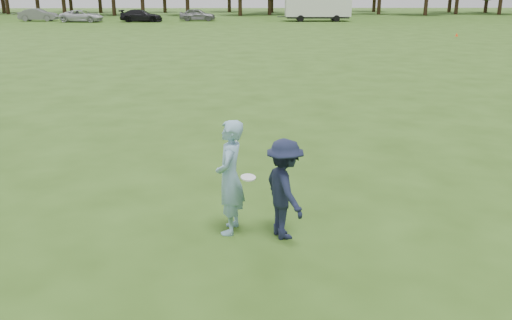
{
  "coord_description": "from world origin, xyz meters",
  "views": [
    {
      "loc": [
        -0.79,
        -9.66,
        4.37
      ],
      "look_at": [
        -0.6,
        0.42,
        1.1
      ],
      "focal_mm": 38.0,
      "sensor_mm": 36.0,
      "label": 1
    }
  ],
  "objects_px": {
    "car_b": "(38,15)",
    "field_cone": "(457,35)",
    "car_e": "(197,15)",
    "defender": "(285,189)",
    "car_c": "(82,16)",
    "cargo_trailer": "(318,6)",
    "thrower": "(230,177)",
    "car_d": "(141,16)"
  },
  "relations": [
    {
      "from": "defender",
      "to": "field_cone",
      "type": "distance_m",
      "value": 43.46
    },
    {
      "from": "thrower",
      "to": "defender",
      "type": "distance_m",
      "value": 1.01
    },
    {
      "from": "car_d",
      "to": "car_e",
      "type": "height_order",
      "value": "car_e"
    },
    {
      "from": "field_cone",
      "to": "cargo_trailer",
      "type": "relative_size",
      "value": 0.03
    },
    {
      "from": "car_b",
      "to": "car_e",
      "type": "xyz_separation_m",
      "value": [
        19.84,
        0.05,
        0.0
      ]
    },
    {
      "from": "car_c",
      "to": "car_b",
      "type": "bearing_deg",
      "value": 78.07
    },
    {
      "from": "defender",
      "to": "car_c",
      "type": "xyz_separation_m",
      "value": [
        -20.63,
        59.42,
        -0.2
      ]
    },
    {
      "from": "defender",
      "to": "car_e",
      "type": "distance_m",
      "value": 61.67
    },
    {
      "from": "thrower",
      "to": "defender",
      "type": "relative_size",
      "value": 1.16
    },
    {
      "from": "car_d",
      "to": "cargo_trailer",
      "type": "xyz_separation_m",
      "value": [
        21.69,
        0.87,
        1.04
      ]
    },
    {
      "from": "defender",
      "to": "car_b",
      "type": "bearing_deg",
      "value": 3.18
    },
    {
      "from": "car_b",
      "to": "car_e",
      "type": "distance_m",
      "value": 19.84
    },
    {
      "from": "car_c",
      "to": "car_d",
      "type": "xyz_separation_m",
      "value": [
        7.19,
        0.11,
        0.02
      ]
    },
    {
      "from": "car_c",
      "to": "cargo_trailer",
      "type": "bearing_deg",
      "value": -82.78
    },
    {
      "from": "defender",
      "to": "car_b",
      "type": "distance_m",
      "value": 66.77
    },
    {
      "from": "field_cone",
      "to": "defender",
      "type": "bearing_deg",
      "value": -114.42
    },
    {
      "from": "field_cone",
      "to": "car_c",
      "type": "bearing_deg",
      "value": 152.79
    },
    {
      "from": "car_d",
      "to": "cargo_trailer",
      "type": "height_order",
      "value": "cargo_trailer"
    },
    {
      "from": "car_b",
      "to": "car_e",
      "type": "height_order",
      "value": "car_e"
    },
    {
      "from": "car_e",
      "to": "cargo_trailer",
      "type": "distance_m",
      "value": 15.04
    },
    {
      "from": "car_d",
      "to": "field_cone",
      "type": "height_order",
      "value": "car_d"
    },
    {
      "from": "car_b",
      "to": "cargo_trailer",
      "type": "relative_size",
      "value": 0.51
    },
    {
      "from": "thrower",
      "to": "car_e",
      "type": "relative_size",
      "value": 0.47
    },
    {
      "from": "cargo_trailer",
      "to": "car_c",
      "type": "bearing_deg",
      "value": -178.07
    },
    {
      "from": "car_d",
      "to": "cargo_trailer",
      "type": "distance_m",
      "value": 21.73
    },
    {
      "from": "car_e",
      "to": "cargo_trailer",
      "type": "height_order",
      "value": "cargo_trailer"
    },
    {
      "from": "thrower",
      "to": "car_d",
      "type": "distance_m",
      "value": 60.59
    },
    {
      "from": "cargo_trailer",
      "to": "field_cone",
      "type": "bearing_deg",
      "value": -64.96
    },
    {
      "from": "car_b",
      "to": "car_d",
      "type": "height_order",
      "value": "car_b"
    },
    {
      "from": "car_e",
      "to": "field_cone",
      "type": "relative_size",
      "value": 14.9
    },
    {
      "from": "field_cone",
      "to": "car_e",
      "type": "bearing_deg",
      "value": 138.65
    },
    {
      "from": "car_c",
      "to": "cargo_trailer",
      "type": "relative_size",
      "value": 0.57
    },
    {
      "from": "defender",
      "to": "car_c",
      "type": "distance_m",
      "value": 62.9
    },
    {
      "from": "thrower",
      "to": "car_d",
      "type": "bearing_deg",
      "value": -158.8
    },
    {
      "from": "car_e",
      "to": "defender",
      "type": "bearing_deg",
      "value": -171.91
    },
    {
      "from": "car_c",
      "to": "car_e",
      "type": "xyz_separation_m",
      "value": [
        13.9,
        1.89,
        0.05
      ]
    },
    {
      "from": "thrower",
      "to": "cargo_trailer",
      "type": "bearing_deg",
      "value": -179.38
    },
    {
      "from": "thrower",
      "to": "car_d",
      "type": "relative_size",
      "value": 0.42
    },
    {
      "from": "defender",
      "to": "car_d",
      "type": "relative_size",
      "value": 0.36
    },
    {
      "from": "car_b",
      "to": "field_cone",
      "type": "height_order",
      "value": "car_b"
    },
    {
      "from": "field_cone",
      "to": "thrower",
      "type": "bearing_deg",
      "value": -115.71
    },
    {
      "from": "car_c",
      "to": "cargo_trailer",
      "type": "xyz_separation_m",
      "value": [
        28.87,
        0.97,
        1.06
      ]
    }
  ]
}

